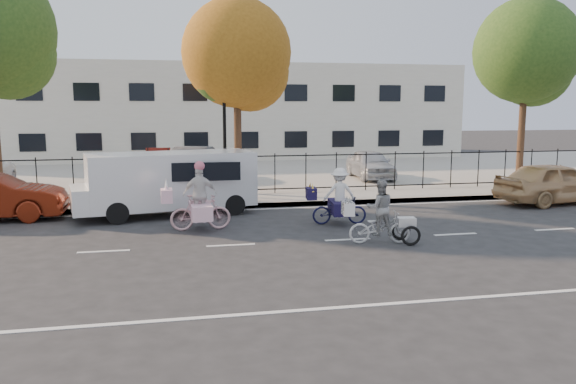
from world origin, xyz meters
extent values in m
plane|color=#333334|center=(0.00, 0.00, 0.00)|extent=(120.00, 120.00, 0.00)
cube|color=#A8A399|center=(0.00, 5.05, 0.07)|extent=(60.00, 0.10, 0.15)
cube|color=#A8A399|center=(0.00, 6.10, 0.07)|extent=(60.00, 2.20, 0.15)
cube|color=#A8A399|center=(0.00, 15.00, 0.07)|extent=(60.00, 15.60, 0.15)
cube|color=silver|center=(0.00, 25.00, 3.00)|extent=(34.00, 10.00, 6.00)
cylinder|color=black|center=(0.50, 6.80, 2.15)|extent=(0.12, 0.12, 4.00)
sphere|color=white|center=(0.50, 6.80, 4.30)|extent=(0.36, 0.36, 0.36)
cylinder|color=black|center=(-2.20, 6.80, 1.05)|extent=(0.06, 0.06, 1.80)
cylinder|color=black|center=(-1.50, 6.80, 1.05)|extent=(0.06, 0.06, 1.80)
cube|color=#59140F|center=(-1.85, 6.80, 1.65)|extent=(0.85, 0.04, 0.60)
imported|color=silver|center=(3.66, -0.51, 0.40)|extent=(1.59, 0.74, 0.80)
imported|color=white|center=(3.66, -0.51, 0.90)|extent=(0.75, 0.62, 1.40)
cube|color=white|center=(2.87, -0.39, 0.89)|extent=(0.33, 0.52, 0.32)
cone|color=white|center=(2.87, -0.29, 1.10)|extent=(0.12, 0.12, 0.16)
cone|color=white|center=(2.87, -0.50, 1.10)|extent=(0.12, 0.12, 0.16)
torus|color=black|center=(4.32, -0.91, 0.25)|extent=(0.50, 0.14, 0.50)
torus|color=black|center=(4.32, -0.29, 0.25)|extent=(0.50, 0.14, 0.50)
cube|color=white|center=(4.32, -0.60, 0.53)|extent=(0.48, 0.37, 0.22)
imported|color=#D3A1A6|center=(-0.64, 1.90, 0.50)|extent=(1.68, 0.55, 1.00)
imported|color=white|center=(-0.64, 1.90, 1.01)|extent=(0.94, 0.43, 1.57)
cube|color=#F2B8CB|center=(-1.53, 1.85, 1.00)|extent=(0.33, 0.56, 0.36)
cone|color=white|center=(-1.53, 1.85, 1.32)|extent=(0.12, 0.12, 0.32)
cube|color=#F2B8CB|center=(-0.64, 1.90, 0.55)|extent=(0.61, 1.33, 0.40)
sphere|color=#DE6980|center=(-0.64, 1.90, 1.78)|extent=(0.28, 0.28, 0.28)
imported|color=black|center=(3.34, 1.90, 0.41)|extent=(1.62, 0.72, 0.82)
imported|color=white|center=(3.34, 1.90, 0.92)|extent=(0.98, 0.63, 1.44)
cube|color=#171037|center=(2.52, 1.99, 0.92)|extent=(0.33, 0.53, 0.33)
cone|color=yellow|center=(2.52, 2.16, 1.10)|extent=(0.11, 0.22, 0.30)
cone|color=yellow|center=(2.52, 1.83, 1.10)|extent=(0.11, 0.22, 0.30)
cube|color=#171037|center=(3.34, 1.90, 0.50)|extent=(0.63, 1.24, 0.37)
cube|color=white|center=(-1.40, 4.35, 1.12)|extent=(5.32, 2.85, 1.68)
cube|color=white|center=(-4.16, 4.35, 0.65)|extent=(0.83, 1.88, 0.75)
cylinder|color=black|center=(-3.17, 3.53, 0.33)|extent=(0.69, 0.37, 0.65)
cylinder|color=black|center=(-3.17, 5.17, 0.33)|extent=(0.69, 0.37, 0.65)
cylinder|color=black|center=(0.38, 3.53, 0.33)|extent=(0.69, 0.37, 0.65)
cylinder|color=black|center=(0.38, 5.17, 0.33)|extent=(0.69, 0.37, 0.65)
imported|color=tan|center=(11.78, 3.80, 0.73)|extent=(4.51, 2.32, 1.47)
imported|color=#484B50|center=(-0.61, 11.43, 0.89)|extent=(2.90, 4.74, 1.48)
imported|color=#B6B8BE|center=(7.43, 10.65, 0.80)|extent=(1.74, 3.90, 1.30)
sphere|color=#385B1E|center=(-6.93, 8.17, 5.27)|extent=(3.31, 3.31, 3.31)
cylinder|color=#442D1D|center=(1.04, 7.39, 2.33)|extent=(0.28, 0.28, 4.65)
sphere|color=#9F6219|center=(1.04, 7.39, 5.32)|extent=(3.99, 3.99, 3.99)
sphere|color=#9F6219|center=(1.54, 7.59, 4.65)|extent=(2.92, 2.92, 2.92)
cylinder|color=#442D1D|center=(12.72, 7.30, 2.45)|extent=(0.28, 0.28, 4.91)
sphere|color=#385B1E|center=(12.72, 7.30, 5.61)|extent=(4.21, 4.21, 4.21)
sphere|color=#385B1E|center=(13.22, 7.50, 4.91)|extent=(3.09, 3.09, 3.09)
camera|label=1|loc=(-1.31, -13.45, 3.38)|focal=35.00mm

